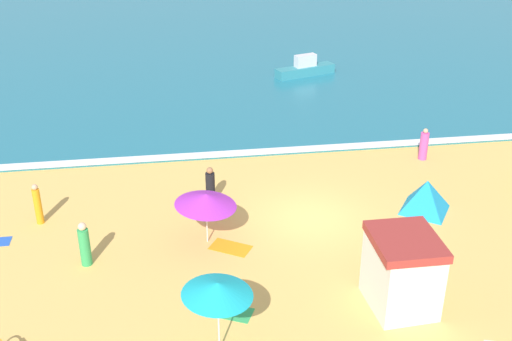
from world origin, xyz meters
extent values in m
plane|color=#EDBC60|center=(0.00, 0.00, 0.00)|extent=(60.00, 60.00, 0.00)
cube|color=teal|center=(0.00, 28.00, 0.05)|extent=(60.00, 44.00, 0.10)
cube|color=white|center=(0.00, 6.30, 0.10)|extent=(57.00, 0.70, 0.01)
cube|color=white|center=(1.54, -5.53, 1.09)|extent=(1.94, 2.22, 2.19)
cube|color=#A5332D|center=(1.54, -5.53, 2.32)|extent=(1.95, 2.28, 0.27)
cylinder|color=silver|center=(-4.17, -6.76, 1.14)|extent=(0.05, 0.05, 2.28)
cone|color=#19B7C6|center=(-4.17, -6.76, 2.14)|extent=(2.30, 2.28, 0.52)
cylinder|color=silver|center=(-4.06, -1.03, 0.96)|extent=(0.05, 0.05, 1.91)
cone|color=#B733C6|center=(-4.06, -1.03, 1.74)|extent=(2.67, 2.64, 0.64)
pyramid|color=#1999D8|center=(4.63, -0.01, 0.66)|extent=(1.94, 1.99, 1.32)
cylinder|color=orange|center=(-10.29, 1.22, 0.72)|extent=(0.37, 0.37, 1.44)
sphere|color=#DBA884|center=(-10.29, 1.22, 1.54)|extent=(0.22, 0.22, 0.22)
cylinder|color=black|center=(-3.71, 1.87, 0.66)|extent=(0.43, 0.43, 1.33)
sphere|color=#9E6B47|center=(-3.71, 1.87, 1.45)|extent=(0.27, 0.27, 0.27)
cylinder|color=green|center=(-8.27, -1.86, 0.69)|extent=(0.37, 0.37, 1.37)
sphere|color=beige|center=(-8.27, -1.86, 1.50)|extent=(0.28, 0.28, 0.28)
cylinder|color=#D84CA5|center=(6.41, 4.62, 0.65)|extent=(0.51, 0.51, 1.31)
sphere|color=#DBA884|center=(6.41, 4.62, 1.41)|extent=(0.23, 0.23, 0.23)
cube|color=green|center=(-3.59, -5.18, 0.01)|extent=(1.36, 1.16, 0.01)
cube|color=orange|center=(-3.28, -1.57, 0.01)|extent=(1.65, 1.44, 0.01)
cube|color=teal|center=(3.72, 17.80, 0.39)|extent=(4.09, 2.14, 0.58)
cube|color=silver|center=(3.72, 17.80, 1.07)|extent=(1.50, 0.96, 0.77)
camera|label=1|loc=(-5.13, -20.32, 12.30)|focal=43.72mm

